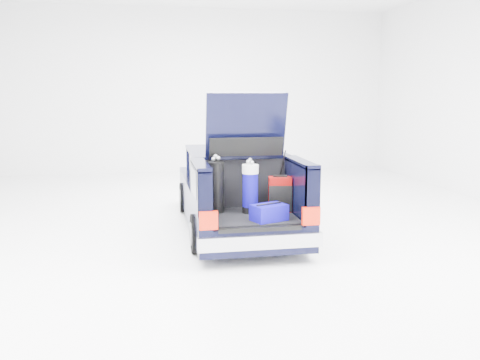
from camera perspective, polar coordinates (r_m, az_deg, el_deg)
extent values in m
plane|color=white|center=(9.40, -0.54, -5.42)|extent=(14.00, 14.00, 0.00)
cube|color=black|center=(9.91, -1.17, -1.65)|extent=(1.75, 3.00, 0.70)
cube|color=black|center=(11.45, -2.39, -0.61)|extent=(1.70, 0.30, 0.50)
cube|color=#A8A8AF|center=(11.60, -2.48, -0.83)|extent=(1.72, 0.10, 0.22)
cube|color=black|center=(9.32, -0.70, 1.49)|extent=(1.55, 1.95, 0.54)
cube|color=black|center=(9.28, -0.71, 3.26)|extent=(1.62, 2.05, 0.06)
cube|color=black|center=(7.88, 1.28, -5.78)|extent=(1.75, 1.30, 0.40)
cube|color=black|center=(7.85, 1.26, -4.15)|extent=(1.32, 1.18, 0.05)
cube|color=black|center=(7.63, -4.42, -1.51)|extent=(0.20, 1.30, 0.85)
cube|color=black|center=(7.93, 6.80, -1.12)|extent=(0.20, 1.30, 0.85)
cube|color=black|center=(7.55, -4.46, 1.73)|extent=(0.20, 1.30, 0.06)
cube|color=black|center=(7.86, 6.87, 2.00)|extent=(0.20, 1.30, 0.06)
cube|color=black|center=(8.34, 0.46, -0.54)|extent=(1.36, 0.08, 0.84)
cube|color=#A8A8AF|center=(7.24, 2.36, -6.97)|extent=(1.80, 0.12, 0.20)
cube|color=#A41707|center=(7.05, -3.57, -4.56)|extent=(0.26, 0.07, 0.26)
cube|color=#A41707|center=(7.36, 7.98, -4.02)|extent=(0.26, 0.07, 0.26)
cube|color=black|center=(7.22, 2.30, -5.56)|extent=(1.20, 0.06, 0.06)
cube|color=black|center=(8.05, 0.69, 6.19)|extent=(1.28, 0.33, 1.03)
cube|color=black|center=(8.08, 0.64, 7.20)|extent=(0.95, 0.17, 0.54)
cylinder|color=black|center=(10.64, -6.21, -1.96)|extent=(0.20, 0.62, 0.62)
cylinder|color=slate|center=(10.64, -6.21, -1.96)|extent=(0.23, 0.36, 0.36)
cylinder|color=black|center=(10.87, 2.45, -1.66)|extent=(0.20, 0.62, 0.62)
cylinder|color=slate|center=(10.87, 2.45, -1.66)|extent=(0.23, 0.36, 0.36)
cylinder|color=black|center=(7.92, -4.79, -6.03)|extent=(0.20, 0.62, 0.62)
cylinder|color=slate|center=(7.92, -4.79, -6.03)|extent=(0.23, 0.36, 0.36)
cylinder|color=black|center=(8.23, 6.71, -5.46)|extent=(0.20, 0.62, 0.62)
cylinder|color=slate|center=(8.23, 6.71, -5.46)|extent=(0.23, 0.36, 0.36)
cube|color=#650403|center=(8.06, 4.50, -1.60)|extent=(0.38, 0.27, 0.55)
cube|color=black|center=(8.01, 4.53, 0.44)|extent=(0.23, 0.08, 0.03)
cube|color=black|center=(7.98, 4.68, -2.14)|extent=(0.36, 0.08, 0.42)
cylinder|color=black|center=(7.96, -2.68, -0.80)|extent=(0.27, 0.30, 0.82)
cube|color=white|center=(8.06, -2.78, -0.46)|extent=(0.10, 0.03, 0.29)
sphere|color=#99999E|center=(7.91, -3.00, 2.37)|extent=(0.07, 0.07, 0.07)
sphere|color=#99999E|center=(7.86, -2.47, 2.48)|extent=(0.07, 0.07, 0.07)
cylinder|color=black|center=(8.00, 1.15, -3.33)|extent=(0.31, 0.31, 0.10)
cylinder|color=#0C057C|center=(7.94, 1.16, -1.10)|extent=(0.28, 0.28, 0.55)
cylinder|color=white|center=(7.88, 1.17, 1.24)|extent=(0.31, 0.31, 0.14)
sphere|color=#99999E|center=(7.89, 1.35, 1.98)|extent=(0.06, 0.06, 0.06)
sphere|color=#99999E|center=(7.90, 1.11, 2.28)|extent=(0.06, 0.06, 0.06)
cube|color=#0C057C|center=(7.52, 3.27, -3.66)|extent=(0.58, 0.48, 0.24)
cylinder|color=black|center=(7.49, 3.28, -2.70)|extent=(0.41, 0.18, 0.03)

